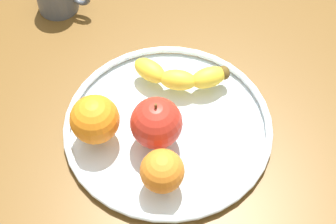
# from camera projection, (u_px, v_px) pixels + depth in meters

# --- Properties ---
(ground_plane) EXTENTS (1.18, 1.18, 0.04)m
(ground_plane) POSITION_uv_depth(u_px,v_px,m) (168.00, 135.00, 0.85)
(ground_plane) COLOR brown
(fruit_bowl) EXTENTS (0.35, 0.35, 0.02)m
(fruit_bowl) POSITION_uv_depth(u_px,v_px,m) (168.00, 125.00, 0.83)
(fruit_bowl) COLOR silver
(fruit_bowl) RESTS_ON ground_plane
(banana) EXTENTS (0.18, 0.08, 0.04)m
(banana) POSITION_uv_depth(u_px,v_px,m) (181.00, 76.00, 0.86)
(banana) COLOR yellow
(banana) RESTS_ON fruit_bowl
(apple) EXTENTS (0.08, 0.08, 0.09)m
(apple) POSITION_uv_depth(u_px,v_px,m) (156.00, 123.00, 0.77)
(apple) COLOR #B42A1D
(apple) RESTS_ON fruit_bowl
(orange_center) EXTENTS (0.08, 0.08, 0.08)m
(orange_center) POSITION_uv_depth(u_px,v_px,m) (95.00, 119.00, 0.78)
(orange_center) COLOR orange
(orange_center) RESTS_ON fruit_bowl
(orange_front_right) EXTENTS (0.07, 0.07, 0.07)m
(orange_front_right) POSITION_uv_depth(u_px,v_px,m) (162.00, 171.00, 0.73)
(orange_front_right) COLOR orange
(orange_front_right) RESTS_ON fruit_bowl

